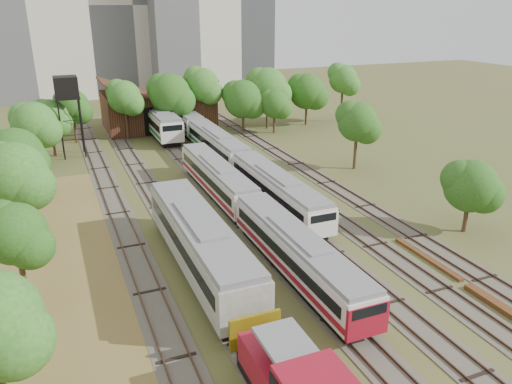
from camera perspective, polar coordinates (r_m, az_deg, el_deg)
name	(u,v)px	position (r m, az deg, el deg)	size (l,w,h in m)	color
ground	(396,340)	(30.81, 15.66, -15.95)	(240.00, 240.00, 0.00)	#475123
dry_grass_patch	(55,335)	(32.30, -22.00, -14.87)	(14.00, 60.00, 0.04)	brown
tracks	(234,196)	(49.93, -2.57, -0.47)	(24.60, 80.00, 0.19)	#4C473D
railcar_red_set	(250,210)	(42.12, -0.66, -2.05)	(2.68, 34.57, 3.31)	black
railcar_green_set	(217,145)	(61.86, -4.43, 5.35)	(2.73, 52.08, 3.37)	black
railcar_rear	(160,122)	(74.43, -10.96, 7.89)	(3.18, 16.08, 3.94)	black
old_grey_coach	(200,244)	(35.44, -6.38, -5.90)	(3.30, 18.00, 4.09)	black
water_tower	(66,89)	(65.85, -20.87, 10.89)	(2.87, 2.87, 9.94)	black
rail_pile_far	(427,258)	(39.94, 18.96, -7.17)	(0.44, 7.05, 0.23)	brown
maintenance_shed	(158,109)	(79.79, -11.16, 9.32)	(16.45, 11.55, 7.58)	#321612
tree_band_left	(9,194)	(39.67, -26.38, -0.25)	(8.69, 56.80, 8.91)	#382616
tree_band_far	(217,94)	(74.47, -4.49, 11.12)	(48.59, 10.29, 9.44)	#382616
tree_band_right	(352,131)	(57.73, 10.96, 6.91)	(5.75, 42.10, 7.80)	#382616
tower_centre	(126,5)	(120.26, -14.67, 19.97)	(20.00, 18.00, 36.00)	#ADA89D
tower_far_right	(245,21)	(138.43, -1.29, 18.92)	(12.00, 12.00, 28.00)	#393C3F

